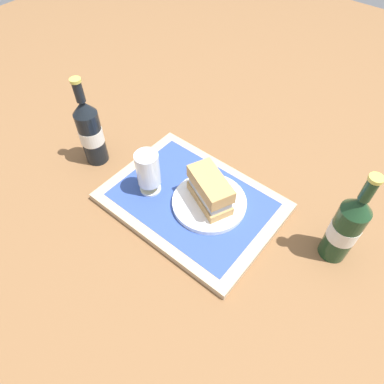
{
  "coord_description": "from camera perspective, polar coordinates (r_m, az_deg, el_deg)",
  "views": [
    {
      "loc": [
        -0.36,
        0.43,
        0.73
      ],
      "look_at": [
        0.0,
        0.0,
        0.05
      ],
      "focal_mm": 32.51,
      "sensor_mm": 36.0,
      "label": 1
    }
  ],
  "objects": [
    {
      "name": "ground_plane",
      "position": [
        0.92,
        -0.0,
        -1.98
      ],
      "size": [
        3.0,
        3.0,
        0.0
      ],
      "primitive_type": "plane",
      "color": "brown"
    },
    {
      "name": "tray",
      "position": [
        0.91,
        -0.0,
        -1.6
      ],
      "size": [
        0.44,
        0.32,
        0.02
      ],
      "primitive_type": "cube",
      "color": "tan",
      "rests_on": "ground_plane"
    },
    {
      "name": "placemat",
      "position": [
        0.9,
        -0.0,
        -1.18
      ],
      "size": [
        0.38,
        0.27,
        0.0
      ],
      "primitive_type": "cube",
      "color": "#2D4793",
      "rests_on": "tray"
    },
    {
      "name": "plate",
      "position": [
        0.89,
        2.85,
        -1.71
      ],
      "size": [
        0.19,
        0.19,
        0.01
      ],
      "primitive_type": "cylinder",
      "color": "white",
      "rests_on": "placemat"
    },
    {
      "name": "sandwich",
      "position": [
        0.85,
        2.87,
        0.51
      ],
      "size": [
        0.14,
        0.11,
        0.08
      ],
      "rotation": [
        0.0,
        0.0,
        -0.42
      ],
      "color": "tan",
      "rests_on": "plate"
    },
    {
      "name": "beer_glass",
      "position": [
        0.88,
        -7.19,
        3.31
      ],
      "size": [
        0.06,
        0.06,
        0.12
      ],
      "color": "silver",
      "rests_on": "placemat"
    },
    {
      "name": "beer_bottle",
      "position": [
        1.0,
        -16.35,
        9.53
      ],
      "size": [
        0.07,
        0.07,
        0.27
      ],
      "color": "black",
      "rests_on": "ground_plane"
    },
    {
      "name": "second_bottle",
      "position": [
        0.82,
        23.96,
        -5.3
      ],
      "size": [
        0.07,
        0.07,
        0.27
      ],
      "color": "#19381E",
      "rests_on": "ground_plane"
    }
  ]
}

